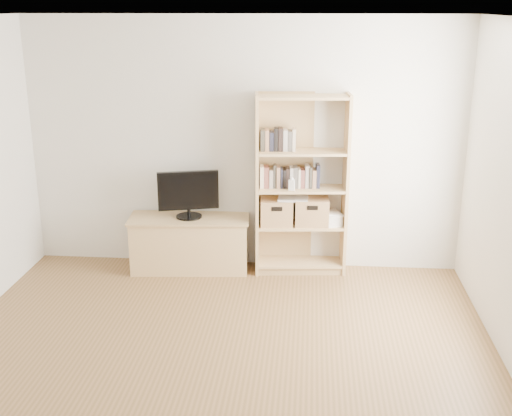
# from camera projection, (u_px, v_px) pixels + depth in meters

# --- Properties ---
(floor) EXTENTS (4.50, 5.00, 0.01)m
(floor) POSITION_uv_depth(u_px,v_px,m) (208.00, 395.00, 4.63)
(floor) COLOR brown
(floor) RESTS_ON ground
(back_wall) EXTENTS (4.50, 0.02, 2.60)m
(back_wall) POSITION_uv_depth(u_px,v_px,m) (243.00, 145.00, 6.60)
(back_wall) COLOR silver
(back_wall) RESTS_ON floor
(ceiling) EXTENTS (4.50, 5.00, 0.01)m
(ceiling) POSITION_uv_depth(u_px,v_px,m) (198.00, 20.00, 3.83)
(ceiling) COLOR white
(ceiling) RESTS_ON back_wall
(tv_stand) EXTENTS (1.24, 0.55, 0.55)m
(tv_stand) POSITION_uv_depth(u_px,v_px,m) (190.00, 244.00, 6.75)
(tv_stand) COLOR tan
(tv_stand) RESTS_ON floor
(bookshelf) EXTENTS (0.96, 0.42, 1.86)m
(bookshelf) POSITION_uv_depth(u_px,v_px,m) (301.00, 185.00, 6.51)
(bookshelf) COLOR tan
(bookshelf) RESTS_ON floor
(television) EXTENTS (0.61, 0.21, 0.49)m
(television) POSITION_uv_depth(u_px,v_px,m) (188.00, 195.00, 6.58)
(television) COLOR black
(television) RESTS_ON tv_stand
(books_row_mid) EXTENTS (0.75, 0.23, 0.20)m
(books_row_mid) POSITION_uv_depth(u_px,v_px,m) (301.00, 177.00, 6.50)
(books_row_mid) COLOR beige
(books_row_mid) RESTS_ON bookshelf
(books_row_upper) EXTENTS (0.38, 0.16, 0.20)m
(books_row_upper) POSITION_uv_depth(u_px,v_px,m) (281.00, 140.00, 6.39)
(books_row_upper) COLOR beige
(books_row_upper) RESTS_ON bookshelf
(baby_monitor) EXTENTS (0.06, 0.05, 0.11)m
(baby_monitor) POSITION_uv_depth(u_px,v_px,m) (292.00, 185.00, 6.40)
(baby_monitor) COLOR white
(baby_monitor) RESTS_ON bookshelf
(basket_left) EXTENTS (0.35, 0.29, 0.27)m
(basket_left) POSITION_uv_depth(u_px,v_px,m) (277.00, 212.00, 6.59)
(basket_left) COLOR #A66F4B
(basket_left) RESTS_ON bookshelf
(basket_right) EXTENTS (0.35, 0.30, 0.28)m
(basket_right) POSITION_uv_depth(u_px,v_px,m) (312.00, 211.00, 6.59)
(basket_right) COLOR #A66F4B
(basket_right) RESTS_ON bookshelf
(laptop) EXTENTS (0.31, 0.22, 0.02)m
(laptop) POSITION_uv_depth(u_px,v_px,m) (293.00, 199.00, 6.53)
(laptop) COLOR silver
(laptop) RESTS_ON basket_left
(magazine_stack) EXTENTS (0.22, 0.28, 0.11)m
(magazine_stack) POSITION_uv_depth(u_px,v_px,m) (331.00, 219.00, 6.62)
(magazine_stack) COLOR silver
(magazine_stack) RESTS_ON bookshelf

